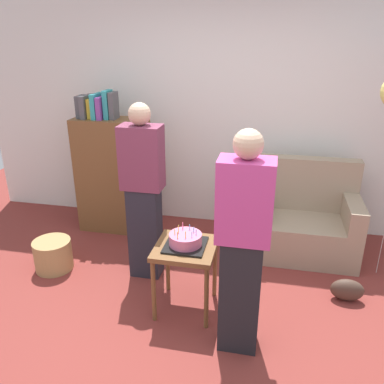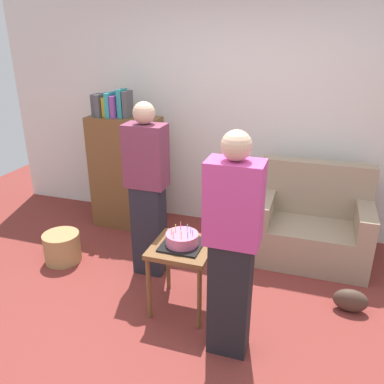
{
  "view_description": "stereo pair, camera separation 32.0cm",
  "coord_description": "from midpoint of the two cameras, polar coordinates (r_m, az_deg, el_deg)",
  "views": [
    {
      "loc": [
        0.49,
        -2.35,
        2.16
      ],
      "look_at": [
        -0.13,
        0.56,
        0.95
      ],
      "focal_mm": 36.87,
      "sensor_mm": 36.0,
      "label": 1
    },
    {
      "loc": [
        0.8,
        -2.27,
        2.16
      ],
      "look_at": [
        -0.13,
        0.56,
        0.95
      ],
      "focal_mm": 36.87,
      "sensor_mm": 36.0,
      "label": 2
    }
  ],
  "objects": [
    {
      "name": "side_table",
      "position": [
        3.19,
        -3.85,
        -9.25
      ],
      "size": [
        0.48,
        0.48,
        0.59
      ],
      "color": "brown",
      "rests_on": "ground_plane"
    },
    {
      "name": "person_blowing_candles",
      "position": [
        3.54,
        -9.62,
        -0.17
      ],
      "size": [
        0.36,
        0.22,
        1.63
      ],
      "rotation": [
        0.0,
        0.0,
        -0.07
      ],
      "color": "#23232D",
      "rests_on": "ground_plane"
    },
    {
      "name": "wall_back",
      "position": [
        4.48,
        3.61,
        11.68
      ],
      "size": [
        6.0,
        0.1,
        2.7
      ],
      "primitive_type": "cube",
      "color": "silver",
      "rests_on": "ground_plane"
    },
    {
      "name": "wicker_basket",
      "position": [
        4.16,
        -21.59,
        -8.5
      ],
      "size": [
        0.36,
        0.36,
        0.3
      ],
      "primitive_type": "cylinder",
      "color": "#A88451",
      "rests_on": "ground_plane"
    },
    {
      "name": "handbag",
      "position": [
        3.68,
        19.19,
        -13.31
      ],
      "size": [
        0.28,
        0.14,
        0.2
      ],
      "primitive_type": "ellipsoid",
      "color": "#473328",
      "rests_on": "ground_plane"
    },
    {
      "name": "ground_plane",
      "position": [
        3.23,
        -2.8,
        -19.89
      ],
      "size": [
        8.0,
        8.0,
        0.0
      ],
      "primitive_type": "plane",
      "color": "maroon"
    },
    {
      "name": "bookshelf",
      "position": [
        4.57,
        -13.35,
        2.71
      ],
      "size": [
        0.8,
        0.36,
        1.6
      ],
      "color": "brown",
      "rests_on": "ground_plane"
    },
    {
      "name": "person_holding_cake",
      "position": [
        2.65,
        3.9,
        -7.93
      ],
      "size": [
        0.36,
        0.22,
        1.63
      ],
      "rotation": [
        0.0,
        0.0,
        2.77
      ],
      "color": "black",
      "rests_on": "ground_plane"
    },
    {
      "name": "birthday_cake",
      "position": [
        3.12,
        -3.91,
        -7.07
      ],
      "size": [
        0.32,
        0.32,
        0.17
      ],
      "color": "black",
      "rests_on": "side_table"
    },
    {
      "name": "couch",
      "position": [
        4.21,
        13.46,
        -4.14
      ],
      "size": [
        1.1,
        0.7,
        0.96
      ],
      "color": "gray",
      "rests_on": "ground_plane"
    }
  ]
}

